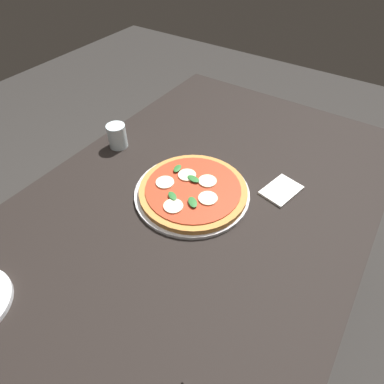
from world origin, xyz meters
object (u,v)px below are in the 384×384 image
pizza (193,190)px  serving_tray (192,193)px  dining_table (195,221)px  napkin (281,190)px  glass_cup (117,136)px

pizza → serving_tray: bearing=-112.8°
dining_table → napkin: 0.30m
pizza → glass_cup: bearing=-99.7°
serving_tray → napkin: size_ratio=2.85×
glass_cup → serving_tray: bearing=80.5°
napkin → glass_cup: glass_cup is taller
glass_cup → dining_table: bearing=77.8°
dining_table → serving_tray: size_ratio=4.17×
dining_table → napkin: napkin is taller
pizza → napkin: size_ratio=2.65×
dining_table → glass_cup: bearing=-102.2°
serving_tray → pizza: 0.02m
dining_table → napkin: (-0.20, 0.21, 0.10)m
napkin → glass_cup: 0.62m
napkin → pizza: bearing=-52.5°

